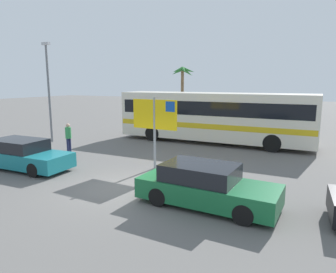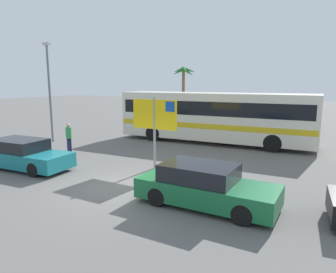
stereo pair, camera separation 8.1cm
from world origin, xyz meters
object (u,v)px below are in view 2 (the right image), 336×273
at_px(car_green, 205,186).
at_px(car_teal, 22,155).
at_px(pedestrian_near_sign, 69,135).
at_px(bus_front_coach, 214,115).
at_px(ferry_sign, 155,117).

height_order(car_green, car_teal, same).
bearing_deg(car_teal, pedestrian_near_sign, 97.10).
xyz_separation_m(bus_front_coach, pedestrian_near_sign, (-6.36, -6.13, -0.85)).
height_order(car_teal, pedestrian_near_sign, pedestrian_near_sign).
height_order(bus_front_coach, car_teal, bus_front_coach).
relative_size(bus_front_coach, car_teal, 2.65).
bearing_deg(pedestrian_near_sign, car_green, 152.71).
distance_m(bus_front_coach, ferry_sign, 6.94).
distance_m(bus_front_coach, pedestrian_near_sign, 8.87).
height_order(bus_front_coach, pedestrian_near_sign, bus_front_coach).
bearing_deg(pedestrian_near_sign, car_teal, 93.60).
bearing_deg(car_green, ferry_sign, 141.42).
distance_m(ferry_sign, pedestrian_near_sign, 6.12).
height_order(car_green, pedestrian_near_sign, pedestrian_near_sign).
xyz_separation_m(bus_front_coach, car_green, (2.95, -9.91, -1.15)).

